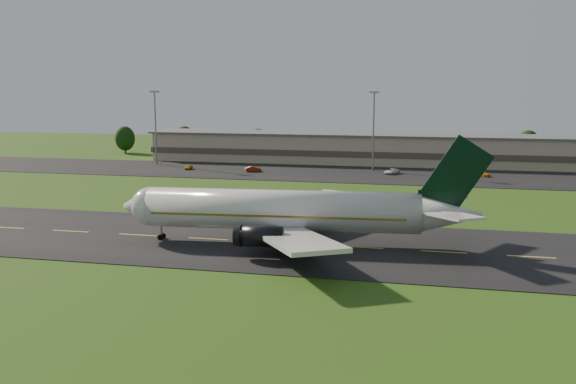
% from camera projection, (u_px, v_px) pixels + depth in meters
% --- Properties ---
extents(ground, '(360.00, 360.00, 0.00)m').
position_uv_depth(ground, '(283.00, 244.00, 89.81)').
color(ground, '#214010').
rests_on(ground, ground).
extents(taxiway, '(220.00, 30.00, 0.10)m').
position_uv_depth(taxiway, '(283.00, 243.00, 89.80)').
color(taxiway, black).
rests_on(taxiway, ground).
extents(apron, '(260.00, 30.00, 0.10)m').
position_uv_depth(apron, '(349.00, 174.00, 159.03)').
color(apron, black).
rests_on(apron, ground).
extents(airliner, '(51.28, 42.03, 15.57)m').
position_uv_depth(airliner, '(288.00, 211.00, 88.94)').
color(airliner, silver).
rests_on(airliner, ground).
extents(terminal, '(145.00, 16.00, 8.40)m').
position_uv_depth(terminal, '(383.00, 149.00, 180.23)').
color(terminal, tan).
rests_on(terminal, ground).
extents(light_mast_west, '(2.40, 1.20, 20.35)m').
position_uv_depth(light_mast_west, '(155.00, 119.00, 176.66)').
color(light_mast_west, gray).
rests_on(light_mast_west, ground).
extents(light_mast_centre, '(2.40, 1.20, 20.35)m').
position_uv_depth(light_mast_centre, '(374.00, 121.00, 163.53)').
color(light_mast_centre, gray).
rests_on(light_mast_centre, ground).
extents(tree_line, '(198.16, 9.62, 10.28)m').
position_uv_depth(tree_line, '(501.00, 145.00, 182.56)').
color(tree_line, black).
rests_on(tree_line, ground).
extents(service_vehicle_a, '(1.61, 3.58, 1.19)m').
position_uv_depth(service_vehicle_a, '(189.00, 167.00, 167.57)').
color(service_vehicle_a, gold).
rests_on(service_vehicle_a, apron).
extents(service_vehicle_b, '(4.36, 2.97, 1.36)m').
position_uv_depth(service_vehicle_b, '(253.00, 169.00, 163.12)').
color(service_vehicle_b, maroon).
rests_on(service_vehicle_b, apron).
extents(service_vehicle_c, '(4.23, 5.17, 1.31)m').
position_uv_depth(service_vehicle_c, '(392.00, 171.00, 158.98)').
color(service_vehicle_c, white).
rests_on(service_vehicle_c, apron).
extents(service_vehicle_d, '(4.19, 4.09, 1.21)m').
position_uv_depth(service_vehicle_d, '(483.00, 174.00, 154.71)').
color(service_vehicle_d, orange).
rests_on(service_vehicle_d, apron).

